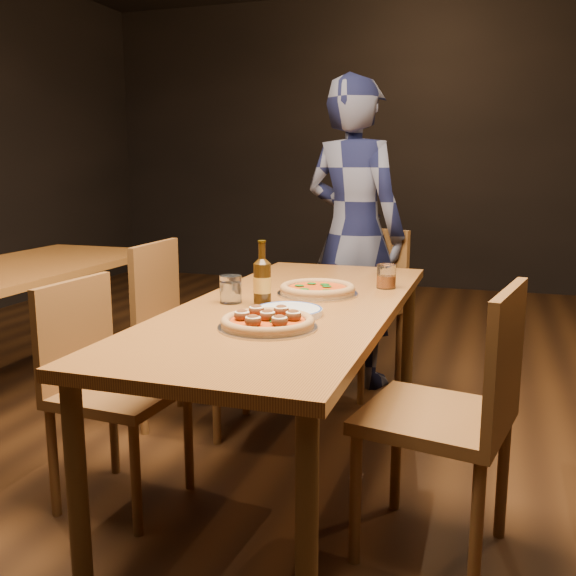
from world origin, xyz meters
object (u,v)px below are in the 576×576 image
(pizza_meatball, at_px, (268,321))
(amber_glass, at_px, (386,276))
(chair_main_sw, at_px, (195,332))
(chair_end, at_px, (354,307))
(water_glass, at_px, (231,289))
(chair_main_nw, at_px, (121,391))
(chair_main_e, at_px, (435,415))
(diner, at_px, (354,234))
(table_main, at_px, (292,321))
(beer_bottle, at_px, (262,283))
(plate_stack, at_px, (288,312))
(pizza_margherita, at_px, (317,289))

(pizza_meatball, distance_m, amber_glass, 0.86)
(chair_main_sw, distance_m, chair_end, 0.99)
(pizza_meatball, distance_m, water_glass, 0.43)
(water_glass, bearing_deg, chair_end, 79.76)
(chair_main_nw, bearing_deg, chair_main_e, -84.39)
(chair_main_sw, distance_m, diner, 1.16)
(chair_main_e, relative_size, pizza_meatball, 2.89)
(chair_main_nw, bearing_deg, chair_main_sw, 8.66)
(chair_main_sw, bearing_deg, chair_main_nw, -175.70)
(table_main, bearing_deg, chair_main_sw, 146.99)
(chair_main_e, relative_size, beer_bottle, 3.91)
(chair_main_nw, height_order, diner, diner)
(beer_bottle, height_order, diner, diner)
(chair_main_e, distance_m, pizza_meatball, 0.63)
(plate_stack, bearing_deg, diner, 93.43)
(table_main, bearing_deg, pizza_meatball, -84.09)
(table_main, bearing_deg, plate_stack, -76.01)
(pizza_margherita, bearing_deg, chair_main_e, -43.67)
(chair_main_nw, relative_size, chair_main_e, 0.93)
(chair_main_nw, bearing_deg, water_glass, -44.66)
(amber_glass, bearing_deg, plate_stack, -112.13)
(chair_main_sw, xyz_separation_m, amber_glass, (0.93, 0.02, 0.33))
(pizza_margherita, relative_size, plate_stack, 1.37)
(water_glass, bearing_deg, table_main, 16.20)
(water_glass, bearing_deg, beer_bottle, -4.50)
(amber_glass, bearing_deg, beer_bottle, -128.04)
(pizza_margherita, xyz_separation_m, beer_bottle, (-0.14, -0.28, 0.07))
(chair_end, bearing_deg, beer_bottle, -71.16)
(pizza_margherita, bearing_deg, chair_end, 93.18)
(pizza_meatball, relative_size, amber_glass, 3.17)
(chair_end, xyz_separation_m, beer_bottle, (-0.09, -1.26, 0.36))
(table_main, xyz_separation_m, chair_main_nw, (-0.56, -0.36, -0.23))
(table_main, xyz_separation_m, beer_bottle, (-0.09, -0.08, 0.16))
(chair_main_nw, height_order, amber_glass, chair_main_nw)
(chair_main_sw, distance_m, plate_stack, 0.95)
(pizza_meatball, relative_size, water_glass, 3.08)
(chair_main_nw, bearing_deg, beer_bottle, -55.14)
(table_main, relative_size, chair_main_nw, 2.22)
(table_main, distance_m, amber_glass, 0.54)
(chair_main_nw, height_order, pizza_margherita, chair_main_nw)
(chair_main_nw, bearing_deg, amber_glass, -44.05)
(water_glass, distance_m, amber_glass, 0.73)
(chair_end, distance_m, plate_stack, 1.41)
(pizza_margherita, height_order, water_glass, water_glass)
(chair_end, bearing_deg, chair_main_sw, -106.17)
(chair_main_e, bearing_deg, plate_stack, -92.00)
(chair_main_nw, height_order, chair_main_e, chair_main_e)
(table_main, height_order, plate_stack, plate_stack)
(amber_glass, height_order, diner, diner)
(chair_end, height_order, pizza_meatball, chair_end)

